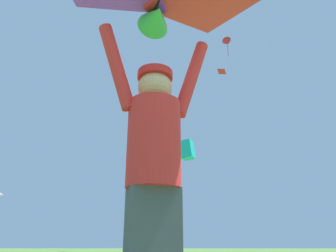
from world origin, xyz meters
The scene contains 6 objects.
kite_flyer_person centered at (-0.09, -0.24, 0.94)m, with size 0.79×0.43×1.92m.
distant_kite_teal_low_left centered at (0.47, 14.23, 5.31)m, with size 0.91×0.84×1.06m.
distant_kite_red_far_center centered at (5.41, 27.11, 21.27)m, with size 1.06×1.15×2.30m.
distant_kite_red_low_right centered at (3.23, 18.28, 12.49)m, with size 0.74×0.75×0.27m.
distant_kite_green_high_right centered at (-1.11, 16.14, 16.57)m, with size 0.69×0.59×0.75m.
distant_kite_yellow_mid_right centered at (-2.89, 29.42, 15.20)m, with size 1.22×1.24×1.96m.
Camera 1 is at (0.07, -2.14, 0.50)m, focal length 33.79 mm.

